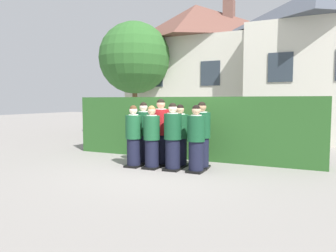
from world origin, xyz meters
TOP-DOWN VIEW (x-y plane):
  - ground_plane at (0.00, 0.00)m, footprint 60.00×60.00m
  - student_front_row_0 at (-0.82, -0.06)m, footprint 0.41×0.47m
  - student_front_row_1 at (-0.31, -0.05)m, footprint 0.41×0.45m
  - student_front_row_2 at (0.24, 0.01)m, footprint 0.43×0.48m
  - student_front_row_3 at (0.83, 0.04)m, footprint 0.41×0.46m
  - student_rear_row_0 at (-0.83, 0.46)m, footprint 0.43×0.52m
  - student_in_red_blazer at (-0.30, 0.45)m, footprint 0.45×0.54m
  - student_rear_row_2 at (0.23, 0.48)m, footprint 0.41×0.46m
  - student_rear_row_3 at (0.80, 0.51)m, footprint 0.44×0.52m
  - hedge at (0.00, 1.75)m, footprint 7.37×0.70m
  - school_building_main at (3.18, 7.66)m, footprint 5.38×3.88m
  - school_building_annex at (-2.49, 8.82)m, footprint 6.68×3.91m
  - oak_tree_left at (-4.66, 6.35)m, footprint 3.40×3.40m

SIDE VIEW (x-z plane):
  - ground_plane at x=0.00m, z-range 0.00..0.00m
  - student_front_row_1 at x=-0.31m, z-range -0.04..1.53m
  - student_front_row_0 at x=-0.82m, z-range -0.04..1.53m
  - student_front_row_3 at x=0.83m, z-range -0.04..1.55m
  - student_rear_row_2 at x=0.23m, z-range -0.04..1.55m
  - student_front_row_2 at x=0.24m, z-range -0.04..1.60m
  - student_rear_row_0 at x=-0.83m, z-range -0.04..1.61m
  - student_rear_row_3 at x=0.80m, z-range -0.04..1.62m
  - student_in_red_blazer at x=-0.30m, z-range -0.04..1.70m
  - hedge at x=0.00m, z-range 0.00..1.79m
  - school_building_main at x=3.18m, z-range 0.08..6.33m
  - school_building_annex at x=-2.49m, z-range 0.09..6.66m
  - oak_tree_left at x=-4.66m, z-range 1.00..6.42m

